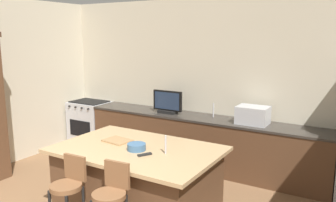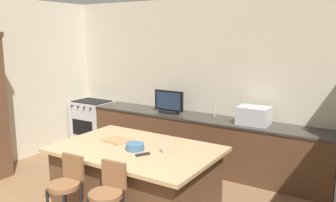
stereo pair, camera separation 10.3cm
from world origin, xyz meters
name	(u,v)px [view 2 (the right image)]	position (x,y,z in m)	size (l,w,h in m)	color
wall_back	(213,82)	(0.00, 4.20, 1.45)	(6.55, 0.12, 2.91)	beige
counter_back	(201,142)	(-0.01, 3.82, 0.45)	(4.31, 0.62, 0.90)	brown
kitchen_island	(136,182)	(0.06, 1.90, 0.47)	(1.99, 1.32, 0.91)	black
range_oven	(93,122)	(-2.57, 3.82, 0.46)	(0.79, 0.63, 0.92)	#B7BABF
microwave	(254,116)	(0.89, 3.82, 1.04)	(0.48, 0.36, 0.28)	#B7BABF
tv_monitor	(169,103)	(-0.64, 3.77, 1.09)	(0.56, 0.16, 0.41)	black
sink_faucet_back	(214,110)	(0.18, 3.92, 1.02)	(0.02, 0.02, 0.24)	#B2B2B7
sink_faucet_island	(164,145)	(0.47, 1.90, 1.02)	(0.02, 0.02, 0.22)	#B2B2B7
bar_stool_left	(66,192)	(-0.23, 1.03, 0.60)	(0.34, 0.34, 1.00)	brown
fruit_bowl	(135,147)	(0.10, 1.82, 0.96)	(0.22, 0.22, 0.08)	#3F668C
cell_phone	(124,140)	(-0.24, 2.04, 0.92)	(0.07, 0.15, 0.01)	black
tv_remote	(143,154)	(0.29, 1.72, 0.92)	(0.04, 0.17, 0.02)	black
cutting_board	(117,140)	(-0.32, 1.98, 0.92)	(0.34, 0.27, 0.02)	#A87F51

